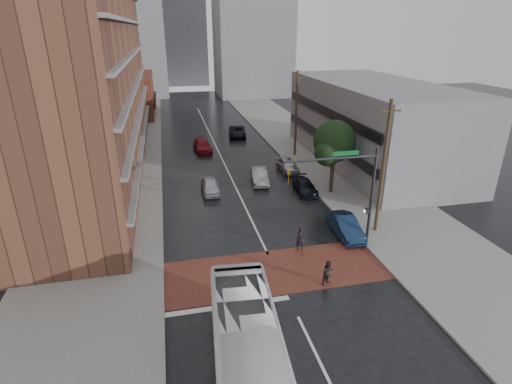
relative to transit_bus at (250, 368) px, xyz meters
name	(u,v)px	position (x,y,z in m)	size (l,w,h in m)	color
ground	(278,275)	(3.55, 8.42, -1.66)	(160.00, 160.00, 0.00)	black
crosswalk	(276,271)	(3.55, 8.92, -1.65)	(14.00, 5.00, 0.02)	brown
sidewalk_west	(121,164)	(-7.95, 33.42, -1.58)	(9.00, 90.00, 0.15)	gray
sidewalk_east	(313,151)	(15.05, 33.42, -1.58)	(9.00, 90.00, 0.15)	gray
apartment_block	(75,32)	(-10.45, 32.42, 12.34)	(10.00, 44.00, 28.00)	brown
storefront_west	(130,95)	(-8.45, 62.42, 1.84)	(8.00, 16.00, 7.00)	brown
building_east	(372,123)	(20.05, 28.42, 2.84)	(11.00, 26.00, 9.00)	gray
distant_tower_west	(120,20)	(-10.45, 86.42, 14.34)	(18.00, 16.00, 32.00)	gray
distant_tower_east	(252,10)	(17.55, 80.42, 16.34)	(16.00, 14.00, 36.00)	gray
distant_tower_center	(183,38)	(3.55, 103.42, 10.34)	(12.00, 10.00, 24.00)	gray
street_tree	(334,144)	(12.07, 20.46, 3.07)	(4.20, 4.10, 6.90)	#332319
signal_mast	(354,184)	(9.40, 10.92, 3.07)	(6.50, 0.30, 7.20)	#2D2D33
utility_pole_near	(383,168)	(12.35, 12.42, 3.48)	(1.60, 0.26, 10.00)	#473321
utility_pole_far	(296,114)	(12.35, 32.42, 3.48)	(1.60, 0.26, 10.00)	#473321
transit_bus	(250,368)	(0.00, 0.00, 0.00)	(2.79, 11.91, 3.32)	white
pedestrian_a	(301,239)	(5.89, 11.06, -0.77)	(0.65, 0.43, 1.78)	black
pedestrian_b	(328,273)	(6.26, 6.92, -0.87)	(0.76, 0.60, 1.57)	black
car_travel_a	(210,186)	(0.98, 22.98, -0.99)	(1.58, 3.93, 1.34)	#B9BCC2
car_travel_b	(259,176)	(6.09, 24.48, -0.95)	(1.51, 4.32, 1.42)	#95969C
car_travel_c	(203,146)	(1.66, 36.92, -0.95)	(1.97, 4.86, 1.41)	maroon
suv_travel	(237,132)	(7.21, 43.16, -0.95)	(2.36, 5.12, 1.42)	black
car_parked_near	(345,226)	(9.85, 12.42, -0.93)	(1.55, 4.44, 1.46)	#122440
car_parked_mid	(305,186)	(9.71, 21.09, -1.06)	(1.68, 4.13, 1.20)	black
car_parked_far	(288,165)	(9.85, 27.13, -0.94)	(1.69, 4.19, 1.43)	#AFB1B7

